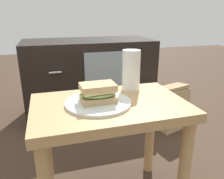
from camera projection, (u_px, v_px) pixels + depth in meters
side_table at (110, 125)px, 0.84m from camera, size 0.56×0.36×0.46m
tv_cabinet at (90, 77)px, 1.76m from camera, size 0.96×0.46×0.58m
plate at (98, 102)px, 0.80m from camera, size 0.24×0.24×0.01m
sandwich_front at (98, 93)px, 0.79m from camera, size 0.13×0.09×0.07m
beer_glass at (131, 71)px, 0.93m from camera, size 0.08×0.08×0.17m
paper_bag at (172, 108)px, 1.53m from camera, size 0.23×0.18×0.32m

